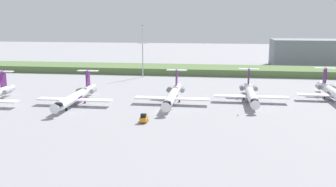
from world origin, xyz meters
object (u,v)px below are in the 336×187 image
(regional_jet_third, at_px, (173,95))
(antenna_mast, at_px, (143,56))
(safety_cone_front_marker, at_px, (238,115))
(regional_jet_second, at_px, (77,96))
(regional_jet_fifth, at_px, (333,92))
(baggage_tug, at_px, (144,118))
(regional_jet_fourth, at_px, (251,93))

(regional_jet_third, xyz_separation_m, antenna_mast, (-19.37, 48.88, 6.93))
(regional_jet_third, relative_size, safety_cone_front_marker, 56.36)
(regional_jet_third, height_order, antenna_mast, antenna_mast)
(regional_jet_second, bearing_deg, antenna_mast, 80.22)
(regional_jet_fifth, bearing_deg, regional_jet_third, -167.21)
(antenna_mast, bearing_deg, regional_jet_second, -99.78)
(regional_jet_third, distance_m, safety_cone_front_marker, 23.05)
(antenna_mast, distance_m, safety_cone_front_marker, 73.13)
(regional_jet_third, height_order, baggage_tug, regional_jet_third)
(regional_jet_third, bearing_deg, safety_cone_front_marker, -33.34)
(baggage_tug, bearing_deg, regional_jet_fifth, 31.30)
(regional_jet_third, relative_size, regional_jet_fourth, 1.00)
(regional_jet_fifth, relative_size, antenna_mast, 1.36)
(regional_jet_second, height_order, baggage_tug, regional_jet_second)
(regional_jet_fourth, distance_m, safety_cone_front_marker, 19.22)
(regional_jet_fourth, relative_size, baggage_tug, 9.69)
(regional_jet_second, distance_m, antenna_mast, 55.59)
(regional_jet_third, distance_m, antenna_mast, 53.03)
(regional_jet_second, distance_m, baggage_tug, 29.22)
(regional_jet_third, distance_m, regional_jet_fourth, 24.65)
(regional_jet_third, relative_size, baggage_tug, 9.69)
(safety_cone_front_marker, bearing_deg, regional_jet_third, 146.66)
(regional_jet_fourth, xyz_separation_m, antenna_mast, (-43.31, 43.00, 6.93))
(regional_jet_fourth, distance_m, regional_jet_fifth, 26.80)
(regional_jet_fourth, height_order, antenna_mast, antenna_mast)
(antenna_mast, distance_m, baggage_tug, 72.81)
(antenna_mast, relative_size, baggage_tug, 7.12)
(regional_jet_third, xyz_separation_m, safety_cone_front_marker, (19.16, -12.61, -2.26))
(antenna_mast, bearing_deg, regional_jet_fourth, -44.80)
(regional_jet_third, bearing_deg, regional_jet_fourth, 13.79)
(regional_jet_fourth, relative_size, regional_jet_fifth, 1.00)
(regional_jet_fourth, height_order, safety_cone_front_marker, regional_jet_fourth)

